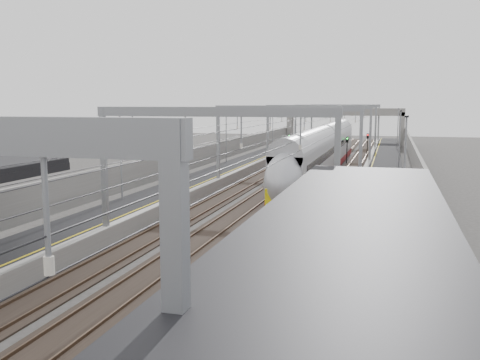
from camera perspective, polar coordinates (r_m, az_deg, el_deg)
The scene contains 12 objects.
platform_left at distance 52.17m, azimuth -3.06°, elevation 0.14°, with size 4.00×120.00×1.00m, color black.
platform_right at distance 49.40m, azimuth 14.78°, elevation -0.57°, with size 4.00×120.00×1.00m, color black.
tracks at distance 50.24m, azimuth 5.61°, elevation -0.72°, with size 11.40×140.00×0.20m.
overhead_line at distance 56.19m, azimuth 6.91°, elevation 6.45°, with size 13.00×140.00×6.60m.
canopy_right at distance 7.39m, azimuth 9.13°, elevation -13.20°, with size 4.40×30.00×4.24m.
overbridge at distance 104.26m, azimuth 11.10°, elevation 6.66°, with size 22.00×2.20×6.90m.
wall_left at distance 53.15m, azimuth -6.34°, elevation 1.45°, with size 0.30×120.00×3.20m, color slate.
wall_right at distance 49.31m, azimuth 18.54°, elevation 0.55°, with size 0.30×120.00×3.20m, color slate.
train at distance 58.43m, azimuth 8.64°, elevation 2.50°, with size 2.70×49.19×4.27m.
signal_green at distance 76.35m, azimuth 5.28°, elevation 4.11°, with size 0.32×0.32×3.48m.
signal_red_near at distance 71.30m, azimuth 11.35°, elevation 3.70°, with size 0.32×0.32×3.48m.
signal_red_far at distance 80.20m, azimuth 13.45°, elevation 4.11°, with size 0.32×0.32×3.48m.
Camera 1 is at (8.78, -3.86, 7.77)m, focal length 40.00 mm.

